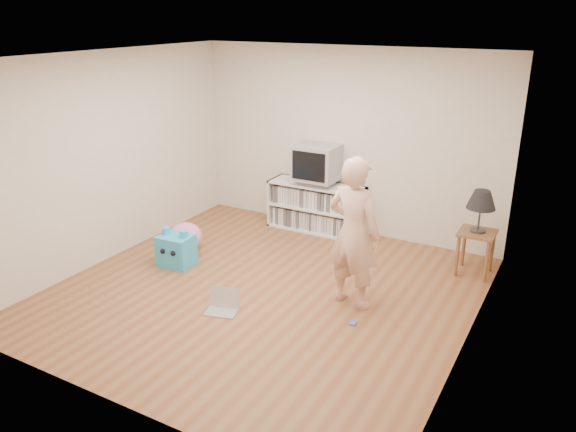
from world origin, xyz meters
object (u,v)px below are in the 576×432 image
(side_table, at_px, (476,242))
(laptop, at_px, (223,305))
(plush_blue, at_px, (176,250))
(media_unit, at_px, (317,207))
(table_lamp, at_px, (481,201))
(dvd_deck, at_px, (317,182))
(crt_tv, at_px, (317,162))
(person, at_px, (354,233))
(plush_pink, at_px, (185,237))

(side_table, bearing_deg, laptop, -134.05)
(side_table, distance_m, plush_blue, 3.68)
(media_unit, xyz_separation_m, table_lamp, (2.33, -0.39, 0.59))
(dvd_deck, height_order, crt_tv, crt_tv)
(table_lamp, distance_m, person, 1.74)
(media_unit, relative_size, table_lamp, 2.72)
(media_unit, bearing_deg, plush_pink, -127.93)
(crt_tv, height_order, table_lamp, crt_tv)
(crt_tv, height_order, laptop, crt_tv)
(side_table, xyz_separation_m, table_lamp, (0.00, 0.00, 0.53))
(table_lamp, bearing_deg, plush_pink, -161.99)
(plush_blue, bearing_deg, table_lamp, 21.17)
(crt_tv, relative_size, side_table, 1.09)
(table_lamp, height_order, plush_pink, table_lamp)
(side_table, bearing_deg, media_unit, 170.61)
(laptop, bearing_deg, side_table, 31.39)
(media_unit, bearing_deg, laptop, -86.09)
(dvd_deck, distance_m, plush_blue, 2.25)
(person, bearing_deg, table_lamp, -116.02)
(media_unit, distance_m, crt_tv, 0.67)
(side_table, relative_size, plush_pink, 1.23)
(crt_tv, xyz_separation_m, person, (1.32, -1.78, -0.19))
(person, bearing_deg, dvd_deck, -43.98)
(plush_blue, height_order, plush_pink, plush_blue)
(crt_tv, bearing_deg, table_lamp, -8.94)
(table_lamp, xyz_separation_m, plush_blue, (-3.32, -1.58, -0.74))
(media_unit, xyz_separation_m, plush_blue, (-0.99, -1.96, -0.14))
(media_unit, bearing_deg, dvd_deck, -90.00)
(media_unit, bearing_deg, side_table, -9.39)
(person, bearing_deg, crt_tv, -43.93)
(side_table, height_order, plush_pink, side_table)
(media_unit, relative_size, dvd_deck, 3.11)
(laptop, relative_size, plush_pink, 0.86)
(crt_tv, xyz_separation_m, side_table, (2.33, -0.37, -0.60))
(crt_tv, bearing_deg, media_unit, 90.00)
(side_table, xyz_separation_m, plush_pink, (-3.52, -1.15, -0.23))
(dvd_deck, bearing_deg, media_unit, 90.00)
(side_table, bearing_deg, table_lamp, 0.00)
(plush_blue, bearing_deg, plush_pink, 110.81)
(person, relative_size, laptop, 4.32)
(table_lamp, bearing_deg, dvd_deck, 170.98)
(media_unit, relative_size, plush_blue, 2.89)
(crt_tv, xyz_separation_m, plush_blue, (-0.99, -1.94, -0.81))
(person, bearing_deg, plush_pink, 3.44)
(person, bearing_deg, plush_blue, 13.55)
(side_table, distance_m, plush_pink, 3.71)
(crt_tv, xyz_separation_m, plush_pink, (-1.19, -1.51, -0.83))
(dvd_deck, distance_m, person, 2.22)
(laptop, bearing_deg, crt_tv, 79.37)
(table_lamp, xyz_separation_m, person, (-1.01, -1.41, -0.11))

